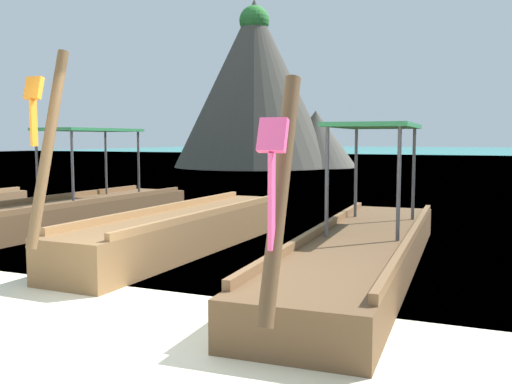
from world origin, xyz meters
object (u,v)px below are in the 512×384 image
object	(u,v)px
karst_rock	(259,88)
longtail_boat_orange_ribbon	(188,230)
longtail_boat_pink_ribbon	(363,248)
longtail_boat_blue_ribbon	(62,212)

from	to	relation	value
karst_rock	longtail_boat_orange_ribbon	bearing A→B (deg)	-69.85
longtail_boat_pink_ribbon	longtail_boat_blue_ribbon	bearing A→B (deg)	168.17
longtail_boat_blue_ribbon	longtail_boat_pink_ribbon	size ratio (longest dim) A/B	1.00
longtail_boat_blue_ribbon	longtail_boat_orange_ribbon	xyz separation A→B (m)	(3.32, -0.90, -0.01)
longtail_boat_orange_ribbon	longtail_boat_blue_ribbon	bearing A→B (deg)	164.76
longtail_boat_blue_ribbon	karst_rock	bearing A→B (deg)	103.69
longtail_boat_blue_ribbon	longtail_boat_orange_ribbon	distance (m)	3.44
karst_rock	longtail_boat_pink_ribbon	bearing A→B (deg)	-64.64
longtail_boat_blue_ribbon	karst_rock	world-z (taller)	karst_rock
longtail_boat_pink_ribbon	karst_rock	world-z (taller)	karst_rock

